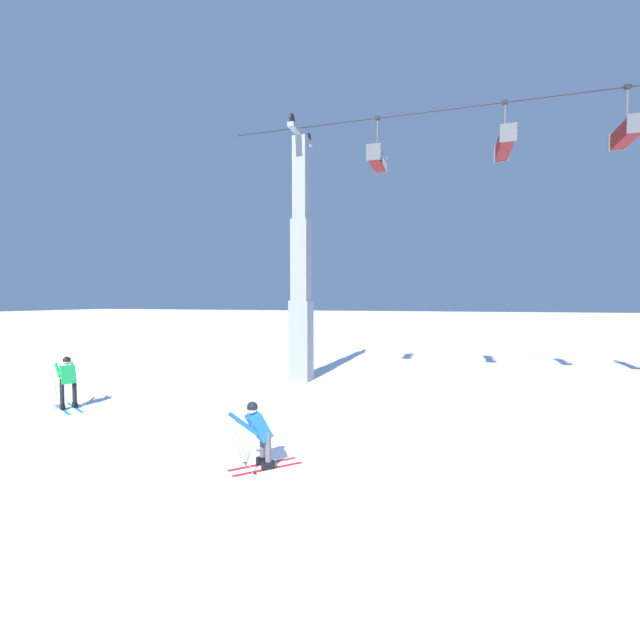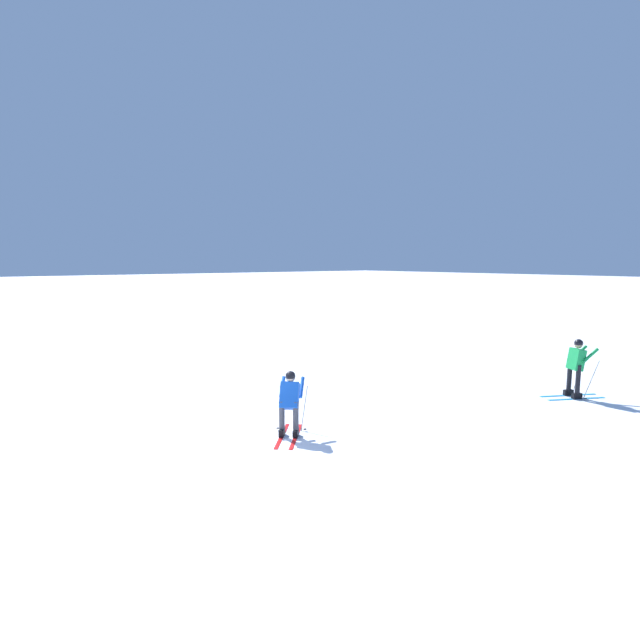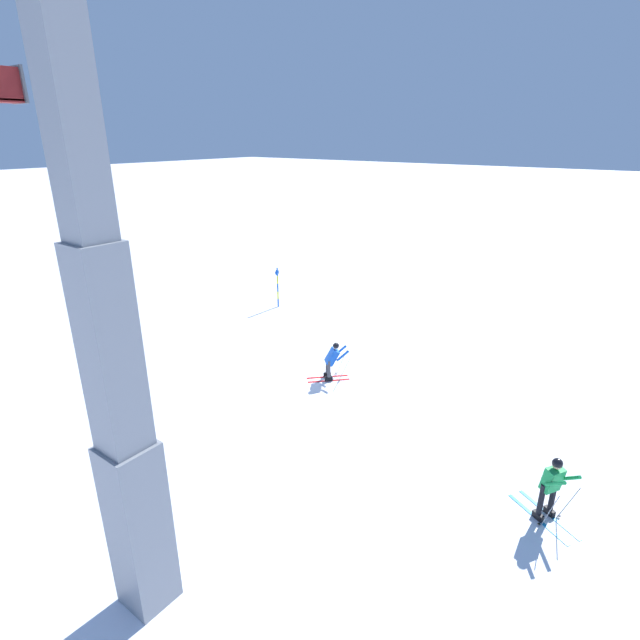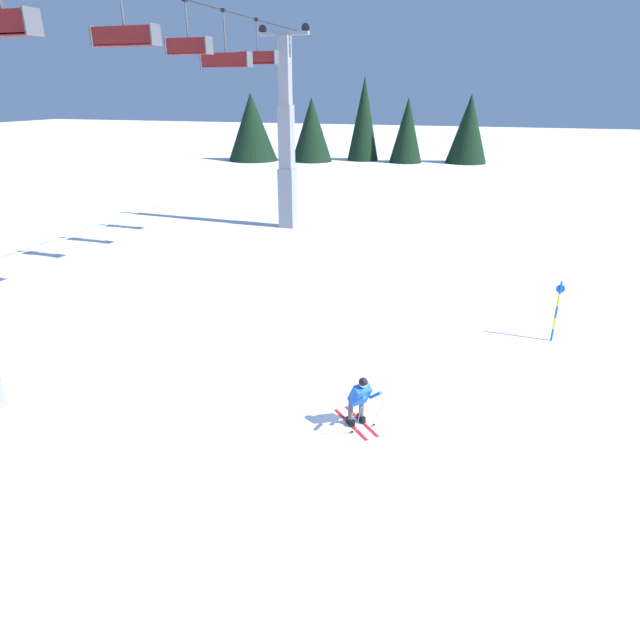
{
  "view_description": "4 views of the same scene",
  "coord_description": "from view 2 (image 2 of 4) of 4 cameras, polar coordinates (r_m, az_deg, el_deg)",
  "views": [
    {
      "loc": [
        2.7,
        -7.6,
        3.59
      ],
      "look_at": [
        -0.53,
        2.9,
        3.07
      ],
      "focal_mm": 24.13,
      "sensor_mm": 36.0,
      "label": 1
    },
    {
      "loc": [
        4.84,
        9.26,
        3.97
      ],
      "look_at": [
        -0.73,
        2.3,
        2.85
      ],
      "focal_mm": 26.65,
      "sensor_mm": 36.0,
      "label": 2
    },
    {
      "loc": [
        -10.63,
        13.99,
        8.58
      ],
      "look_at": [
        -1.51,
        1.78,
        2.77
      ],
      "focal_mm": 27.58,
      "sensor_mm": 36.0,
      "label": 3
    },
    {
      "loc": [
        -12.51,
        -2.09,
        7.81
      ],
      "look_at": [
        -0.68,
        1.81,
        2.55
      ],
      "focal_mm": 30.43,
      "sensor_mm": 36.0,
      "label": 4
    }
  ],
  "objects": [
    {
      "name": "skier_carving_main",
      "position": [
        11.0,
        -3.66,
        -9.45
      ],
      "size": [
        1.47,
        1.49,
        1.57
      ],
      "color": "red",
      "rests_on": "ground_plane"
    },
    {
      "name": "ground_plane",
      "position": [
        11.17,
        -10.65,
        -13.78
      ],
      "size": [
        260.0,
        260.0,
        0.0
      ],
      "primitive_type": "plane",
      "color": "white"
    },
    {
      "name": "skier_distant_uphill",
      "position": [
        15.68,
        28.41,
        -4.62
      ],
      "size": [
        1.79,
        1.28,
        1.75
      ],
      "color": "#198CCC",
      "rests_on": "ground_plane"
    }
  ]
}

